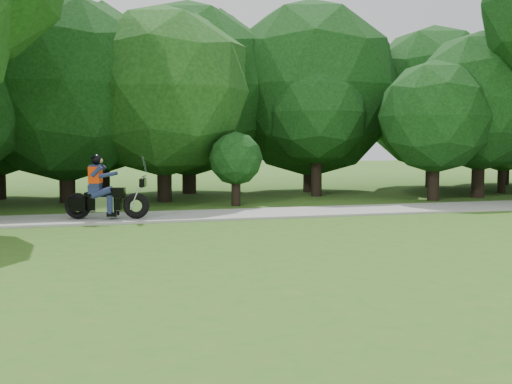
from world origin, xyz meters
TOP-DOWN VIEW (x-y plane):
  - ground at (0.00, 0.00)m, footprint 100.00×100.00m
  - walkway at (0.00, 8.00)m, footprint 60.00×2.20m
  - tree_line at (0.09, 14.79)m, footprint 38.13×12.15m
  - touring_motorcycle at (-5.68, 7.68)m, footprint 2.09×1.01m

SIDE VIEW (x-z plane):
  - ground at x=0.00m, z-range 0.00..0.00m
  - walkway at x=0.00m, z-range 0.00..0.06m
  - touring_motorcycle at x=-5.68m, z-range -0.16..1.46m
  - tree_line at x=0.09m, z-range -0.03..7.44m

